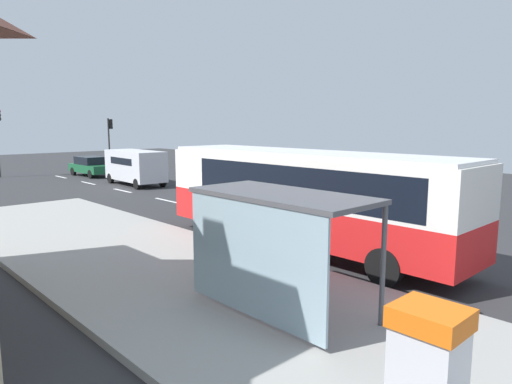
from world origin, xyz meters
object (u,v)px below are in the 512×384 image
white_van (135,165)px  bus_shelter (271,223)px  recycling_bin_blue (284,254)px  sedan_near (91,166)px  traffic_light_near_side (110,136)px  bus (303,194)px  recycling_bin_yellow (266,248)px

white_van → bus_shelter: (-8.61, -21.37, 0.75)m
bus_shelter → recycling_bin_blue: bearing=37.4°
sedan_near → traffic_light_near_side: traffic_light_near_side is taller
bus → bus_shelter: bearing=-145.7°
white_van → recycling_bin_yellow: 20.04m
recycling_bin_blue → traffic_light_near_side: 31.71m
recycling_bin_yellow → traffic_light_near_side: traffic_light_near_side is taller
white_van → recycling_bin_blue: size_ratio=5.56×
sedan_near → recycling_bin_blue: size_ratio=4.70×
recycling_bin_yellow → traffic_light_near_side: size_ratio=0.21×
recycling_bin_yellow → traffic_light_near_side: (9.71, 29.39, 2.39)m
bus → traffic_light_near_side: bearing=75.8°
sedan_near → recycling_bin_blue: (-6.50, -26.90, -0.14)m
recycling_bin_blue → bus_shelter: (-2.21, -1.69, 1.44)m
white_van → sedan_near: white_van is taller
recycling_bin_yellow → bus_shelter: size_ratio=0.24×
sedan_near → recycling_bin_yellow: size_ratio=4.70×
sedan_near → traffic_light_near_side: size_ratio=0.98×
traffic_light_near_side → bus_shelter: bearing=-110.6°
sedan_near → recycling_bin_blue: 27.68m
bus → sedan_near: bearing=81.0°
sedan_near → traffic_light_near_side: 5.05m
recycling_bin_blue → traffic_light_near_side: traffic_light_near_side is taller
recycling_bin_blue → white_van: bearing=72.0°
white_van → bus_shelter: bearing=-111.9°
white_van → sedan_near: size_ratio=1.18×
bus → sedan_near: (4.01, 25.39, -1.05)m
bus → recycling_bin_blue: bearing=-148.7°
recycling_bin_yellow → traffic_light_near_side: bearing=71.7°
traffic_light_near_side → white_van: bearing=-107.6°
white_van → bus_shelter: 23.06m
white_van → traffic_light_near_side: traffic_light_near_side is taller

